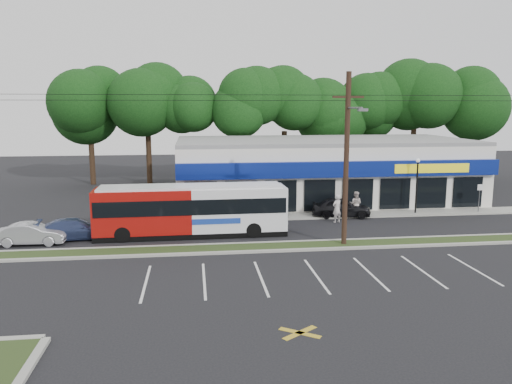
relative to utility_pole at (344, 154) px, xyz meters
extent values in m
plane|color=black|center=(-2.83, -0.93, -5.41)|extent=(120.00, 120.00, 0.00)
cube|color=#223515|center=(-2.83, 0.07, -5.35)|extent=(40.00, 1.60, 0.12)
cube|color=#9E9E93|center=(-2.83, -0.78, -5.34)|extent=(40.00, 0.25, 0.14)
cube|color=#9E9E93|center=(-2.83, 0.92, -5.34)|extent=(40.00, 0.25, 0.14)
cube|color=#9E9E93|center=(2.17, 8.07, -5.36)|extent=(32.00, 2.20, 0.10)
cube|color=silver|center=(2.67, 15.07, -2.91)|extent=(25.00, 12.00, 5.00)
cube|color=navy|center=(2.67, 8.82, -2.01)|extent=(25.00, 0.50, 1.20)
cube|color=black|center=(2.67, 9.01, -4.01)|extent=(24.00, 0.12, 2.40)
cube|color=yellow|center=(9.67, 8.55, -2.01)|extent=(6.00, 0.06, 0.70)
cube|color=gray|center=(2.67, 15.07, -0.26)|extent=(25.00, 12.00, 0.30)
cylinder|color=black|center=(0.17, 0.07, -0.41)|extent=(0.30, 0.30, 10.00)
cube|color=black|center=(0.17, 0.07, 3.19)|extent=(1.80, 0.12, 0.12)
cylinder|color=#59595E|center=(0.17, -1.13, 2.59)|extent=(0.10, 2.40, 0.10)
cube|color=#59595E|center=(0.17, -2.43, 2.49)|extent=(0.50, 0.25, 0.15)
cylinder|color=black|center=(-2.83, 0.07, 3.29)|extent=(50.00, 0.02, 0.02)
cylinder|color=black|center=(-2.83, 0.07, 2.99)|extent=(50.00, 0.02, 0.02)
cylinder|color=black|center=(8.17, 7.87, -3.41)|extent=(0.12, 0.12, 4.00)
sphere|color=silver|center=(8.17, 7.87, -1.31)|extent=(0.30, 0.30, 0.30)
cylinder|color=#59595E|center=(13.17, 7.67, -4.31)|extent=(0.06, 0.06, 2.20)
cube|color=white|center=(13.17, 7.62, -3.41)|extent=(0.45, 0.04, 0.45)
cylinder|color=black|center=(-18.83, 25.07, -2.55)|extent=(0.56, 0.56, 5.72)
sphere|color=black|center=(-18.83, 25.07, 3.04)|extent=(6.76, 6.76, 6.76)
cylinder|color=black|center=(-13.83, 25.07, -2.55)|extent=(0.56, 0.56, 5.72)
sphere|color=black|center=(-13.83, 25.07, 3.04)|extent=(6.76, 6.76, 6.76)
cylinder|color=black|center=(-8.83, 25.07, -2.55)|extent=(0.56, 0.56, 5.72)
sphere|color=black|center=(-8.83, 25.07, 3.04)|extent=(6.76, 6.76, 6.76)
cylinder|color=black|center=(-3.83, 25.07, -2.55)|extent=(0.56, 0.56, 5.72)
sphere|color=black|center=(-3.83, 25.07, 3.04)|extent=(6.76, 6.76, 6.76)
cylinder|color=black|center=(1.17, 25.07, -2.55)|extent=(0.56, 0.56, 5.72)
sphere|color=black|center=(1.17, 25.07, 3.04)|extent=(6.76, 6.76, 6.76)
cylinder|color=black|center=(6.17, 25.07, -2.55)|extent=(0.56, 0.56, 5.72)
sphere|color=black|center=(6.17, 25.07, 3.04)|extent=(6.76, 6.76, 6.76)
cylinder|color=black|center=(11.17, 25.07, -2.55)|extent=(0.56, 0.56, 5.72)
sphere|color=black|center=(11.17, 25.07, 3.04)|extent=(6.76, 6.76, 6.76)
cylinder|color=black|center=(16.17, 25.07, -2.55)|extent=(0.56, 0.56, 5.72)
sphere|color=black|center=(16.17, 25.07, 3.04)|extent=(6.76, 6.76, 6.76)
cylinder|color=black|center=(21.17, 25.07, -2.55)|extent=(0.56, 0.56, 5.72)
sphere|color=black|center=(21.17, 25.07, 3.04)|extent=(6.76, 6.76, 6.76)
cube|color=#970F0B|center=(-11.67, 3.53, -3.71)|extent=(5.98, 2.56, 2.72)
cube|color=white|center=(-5.73, 3.62, -3.71)|extent=(5.98, 2.56, 2.72)
cube|color=black|center=(-8.70, 3.57, -5.22)|extent=(11.92, 2.60, 0.35)
cube|color=black|center=(-8.70, 3.57, -3.38)|extent=(11.68, 2.70, 0.94)
cube|color=black|center=(-2.73, 3.66, -3.53)|extent=(0.09, 2.11, 1.39)
cube|color=#193899|center=(-7.20, 2.34, -4.27)|extent=(2.97, 0.07, 0.35)
cube|color=white|center=(-8.70, 3.57, -2.29)|extent=(11.32, 2.39, 0.18)
cylinder|color=black|center=(-12.84, 2.40, -4.94)|extent=(0.95, 0.29, 0.95)
cylinder|color=black|center=(-12.88, 4.63, -4.94)|extent=(0.95, 0.29, 0.95)
cylinder|color=black|center=(-4.88, 2.51, -4.94)|extent=(0.95, 0.29, 0.95)
cylinder|color=black|center=(-4.91, 4.75, -4.94)|extent=(0.95, 0.29, 0.95)
imported|color=black|center=(2.25, 7.57, -4.68)|extent=(4.54, 2.45, 1.47)
imported|color=#94959B|center=(-18.11, 2.57, -4.76)|extent=(3.95, 1.40, 1.30)
imported|color=navy|center=(-15.83, 3.51, -4.76)|extent=(4.70, 2.46, 1.30)
imported|color=beige|center=(1.44, 5.93, -4.42)|extent=(0.85, 0.73, 1.98)
imported|color=beige|center=(3.34, 7.57, -4.46)|extent=(1.15, 1.06, 1.90)
camera|label=1|loc=(-8.51, -27.46, 2.63)|focal=35.00mm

